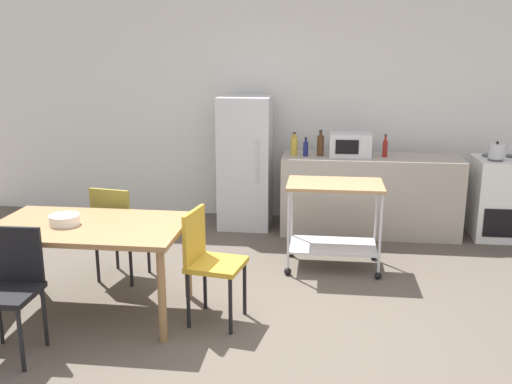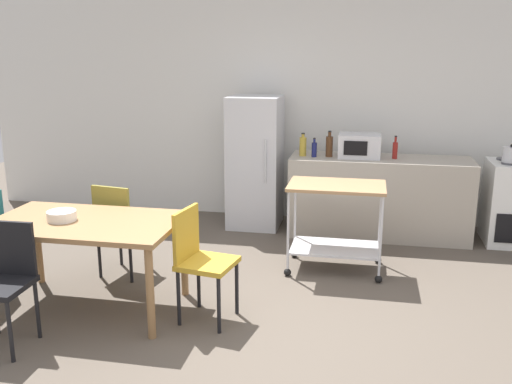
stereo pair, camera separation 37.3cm
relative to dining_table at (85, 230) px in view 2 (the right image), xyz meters
name	(u,v)px [view 2 (the right image)]	position (x,y,z in m)	size (l,w,h in m)	color
ground_plane	(257,336)	(1.44, -0.22, -0.67)	(12.00, 12.00, 0.00)	brown
back_wall	(307,102)	(1.44, 2.98, 0.78)	(8.40, 0.12, 2.90)	silver
kitchen_counter	(379,197)	(2.34, 2.38, -0.22)	(2.00, 0.64, 0.90)	#A89E8E
dining_table	(85,230)	(0.00, 0.00, 0.00)	(1.50, 0.90, 0.75)	olive
chair_black	(3,276)	(-0.30, -0.66, -0.15)	(0.41, 0.41, 0.89)	black
chair_mustard	(200,256)	(0.96, -0.01, -0.15)	(0.46, 0.46, 0.89)	gold
chair_olive	(120,223)	(-0.02, 0.67, -0.15)	(0.46, 0.46, 0.89)	olive
refrigerator	(255,162)	(0.90, 2.48, 0.10)	(0.60, 0.63, 1.55)	silver
kitchen_cart	(336,213)	(1.93, 1.22, -0.10)	(0.91, 0.57, 0.85)	#A37A51
bottle_soda	(303,146)	(1.47, 2.33, 0.34)	(0.08, 0.08, 0.26)	gold
bottle_sesame_oil	(314,149)	(1.61, 2.30, 0.32)	(0.06, 0.06, 0.21)	navy
bottle_vinegar	(329,146)	(1.77, 2.35, 0.35)	(0.08, 0.08, 0.29)	#4C2D19
microwave	(359,146)	(2.10, 2.37, 0.36)	(0.46, 0.35, 0.26)	silver
bottle_wine	(395,150)	(2.49, 2.36, 0.33)	(0.06, 0.06, 0.25)	maroon
fruit_bowl	(62,216)	(-0.17, -0.04, 0.12)	(0.23, 0.23, 0.08)	white
kettle	(511,154)	(3.68, 2.30, 0.33)	(0.24, 0.17, 0.19)	silver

